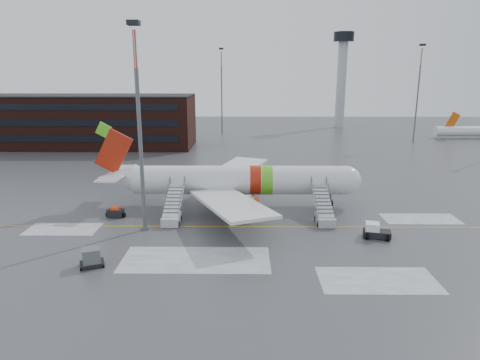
{
  "coord_description": "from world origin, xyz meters",
  "views": [
    {
      "loc": [
        -1.42,
        -47.44,
        17.12
      ],
      "look_at": [
        -1.97,
        5.27,
        4.0
      ],
      "focal_mm": 32.0,
      "sensor_mm": 36.0,
      "label": 1
    }
  ],
  "objects_px": {
    "uld_container": "(91,258)",
    "light_mast_near": "(139,126)",
    "airliner": "(233,181)",
    "airstair_fwd": "(324,214)",
    "baggage_tractor": "(116,213)",
    "airstair_aft": "(173,213)",
    "pushback_tug": "(375,231)"
  },
  "relations": [
    {
      "from": "airstair_aft",
      "to": "baggage_tractor",
      "type": "relative_size",
      "value": 3.1
    },
    {
      "from": "pushback_tug",
      "to": "airliner",
      "type": "bearing_deg",
      "value": 143.71
    },
    {
      "from": "airstair_fwd",
      "to": "airstair_aft",
      "type": "bearing_deg",
      "value": 180.0
    },
    {
      "from": "airstair_aft",
      "to": "airstair_fwd",
      "type": "bearing_deg",
      "value": 0.0
    },
    {
      "from": "uld_container",
      "to": "light_mast_near",
      "type": "height_order",
      "value": "light_mast_near"
    },
    {
      "from": "airliner",
      "to": "baggage_tractor",
      "type": "relative_size",
      "value": 14.12
    },
    {
      "from": "airliner",
      "to": "baggage_tractor",
      "type": "distance_m",
      "value": 15.42
    },
    {
      "from": "pushback_tug",
      "to": "baggage_tractor",
      "type": "xyz_separation_m",
      "value": [
        -29.9,
        6.53,
        -0.19
      ]
    },
    {
      "from": "pushback_tug",
      "to": "baggage_tractor",
      "type": "relative_size",
      "value": 1.26
    },
    {
      "from": "airstair_fwd",
      "to": "light_mast_near",
      "type": "xyz_separation_m",
      "value": [
        -20.65,
        -2.73,
        10.61
      ]
    },
    {
      "from": "airstair_aft",
      "to": "baggage_tractor",
      "type": "xyz_separation_m",
      "value": [
        -7.31,
        1.64,
        -0.53
      ]
    },
    {
      "from": "airstair_aft",
      "to": "pushback_tug",
      "type": "relative_size",
      "value": 2.46
    },
    {
      "from": "uld_container",
      "to": "baggage_tractor",
      "type": "relative_size",
      "value": 1.02
    },
    {
      "from": "airliner",
      "to": "pushback_tug",
      "type": "height_order",
      "value": "airliner"
    },
    {
      "from": "airliner",
      "to": "airstair_fwd",
      "type": "distance_m",
      "value": 12.96
    },
    {
      "from": "airliner",
      "to": "pushback_tug",
      "type": "xyz_separation_m",
      "value": [
        15.57,
        -11.43,
        -2.7
      ]
    },
    {
      "from": "airstair_fwd",
      "to": "airliner",
      "type": "bearing_deg",
      "value": 149.15
    },
    {
      "from": "airstair_aft",
      "to": "airliner",
      "type": "bearing_deg",
      "value": 42.94
    },
    {
      "from": "airliner",
      "to": "airstair_fwd",
      "type": "bearing_deg",
      "value": -30.85
    },
    {
      "from": "airliner",
      "to": "light_mast_near",
      "type": "distance_m",
      "value": 15.76
    },
    {
      "from": "airstair_aft",
      "to": "pushback_tug",
      "type": "xyz_separation_m",
      "value": [
        22.59,
        -4.9,
        -0.34
      ]
    },
    {
      "from": "airstair_fwd",
      "to": "baggage_tractor",
      "type": "height_order",
      "value": "airstair_fwd"
    },
    {
      "from": "baggage_tractor",
      "to": "airstair_fwd",
      "type": "bearing_deg",
      "value": -3.7
    },
    {
      "from": "airliner",
      "to": "light_mast_near",
      "type": "relative_size",
      "value": 1.57
    },
    {
      "from": "light_mast_near",
      "to": "uld_container",
      "type": "bearing_deg",
      "value": -106.02
    },
    {
      "from": "airstair_aft",
      "to": "light_mast_near",
      "type": "relative_size",
      "value": 0.34
    },
    {
      "from": "airliner",
      "to": "uld_container",
      "type": "distance_m",
      "value": 22.67
    },
    {
      "from": "pushback_tug",
      "to": "uld_container",
      "type": "height_order",
      "value": "uld_container"
    },
    {
      "from": "airstair_aft",
      "to": "baggage_tractor",
      "type": "distance_m",
      "value": 7.51
    },
    {
      "from": "airstair_fwd",
      "to": "pushback_tug",
      "type": "height_order",
      "value": "airstair_fwd"
    },
    {
      "from": "airstair_fwd",
      "to": "baggage_tractor",
      "type": "xyz_separation_m",
      "value": [
        -25.27,
        1.64,
        -0.53
      ]
    },
    {
      "from": "uld_container",
      "to": "light_mast_near",
      "type": "bearing_deg",
      "value": 73.98
    }
  ]
}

